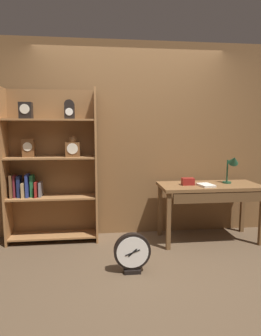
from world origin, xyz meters
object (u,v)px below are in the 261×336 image
toolbox_small (188,181)px  open_repair_manual (206,185)px  bookshelf (50,167)px  round_clock_large (132,253)px  workbench (210,192)px  desk_lamp (233,164)px

toolbox_small → open_repair_manual: 0.22m
bookshelf → open_repair_manual: bearing=-9.6°
round_clock_large → toolbox_small: bearing=42.9°
workbench → toolbox_small: size_ratio=8.34×
bookshelf → desk_lamp: (2.34, -0.21, 0.03)m
bookshelf → round_clock_large: (0.94, -0.98, -0.76)m
desk_lamp → open_repair_manual: bearing=-163.0°
workbench → open_repair_manual: open_repair_manual is taller
desk_lamp → toolbox_small: (-0.60, -0.02, -0.22)m
toolbox_small → workbench: bearing=-3.9°
toolbox_small → open_repair_manual: size_ratio=0.70×
bookshelf → round_clock_large: bookshelf is taller
workbench → round_clock_large: bearing=-146.4°
workbench → bookshelf: bearing=173.0°
bookshelf → toolbox_small: (1.74, -0.23, -0.19)m
desk_lamp → open_repair_manual: size_ratio=1.77×
workbench → desk_lamp: (0.31, 0.04, 0.36)m
workbench → open_repair_manual: (-0.09, -0.08, 0.11)m
desk_lamp → round_clock_large: 1.78m
desk_lamp → toolbox_small: size_ratio=2.52×
open_repair_manual → round_clock_large: bearing=-156.9°
desk_lamp → round_clock_large: size_ratio=0.94×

